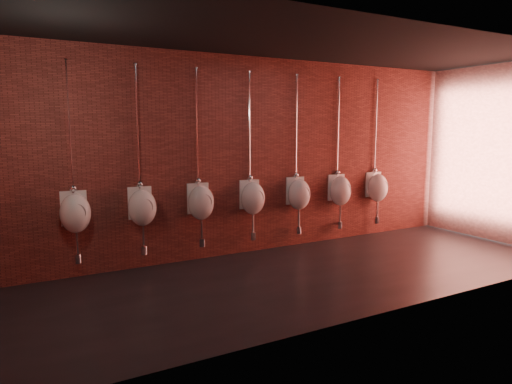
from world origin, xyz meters
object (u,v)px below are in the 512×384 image
urinal_3 (253,197)px  urinal_6 (377,187)px  urinal_0 (75,212)px  urinal_4 (299,194)px  urinal_1 (142,207)px  urinal_2 (201,202)px  urinal_5 (340,190)px

urinal_3 → urinal_6: 2.72m
urinal_0 → urinal_6: same height
urinal_4 → urinal_6: 1.81m
urinal_1 → urinal_2: same height
urinal_6 → urinal_0: bearing=180.0°
urinal_3 → urinal_4: size_ratio=1.00×
urinal_0 → urinal_1: (0.91, 0.00, 0.00)m
urinal_2 → urinal_6: same height
urinal_6 → urinal_4: bearing=180.0°
urinal_1 → urinal_6: 4.53m
urinal_0 → urinal_1: size_ratio=1.00×
urinal_2 → urinal_3: size_ratio=1.00×
urinal_4 → urinal_5: same height
urinal_2 → urinal_6: bearing=0.0°
urinal_0 → urinal_5: size_ratio=1.00×
urinal_1 → urinal_5: (3.62, 0.00, 0.00)m
urinal_6 → urinal_1: bearing=180.0°
urinal_0 → urinal_2: same height
urinal_0 → urinal_2: size_ratio=1.00×
urinal_6 → urinal_3: bearing=180.0°
urinal_0 → urinal_5: same height
urinal_1 → urinal_4: (2.72, 0.00, 0.00)m
urinal_2 → urinal_6: (3.62, 0.00, 0.00)m
urinal_1 → urinal_5: bearing=0.0°
urinal_5 → urinal_4: bearing=180.0°
urinal_6 → urinal_2: bearing=180.0°
urinal_4 → urinal_6: size_ratio=1.00×
urinal_1 → urinal_4: 2.72m
urinal_0 → urinal_5: 4.53m
urinal_0 → urinal_4: 3.62m
urinal_1 → urinal_0: bearing=180.0°
urinal_2 → urinal_3: (0.91, 0.00, 0.00)m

